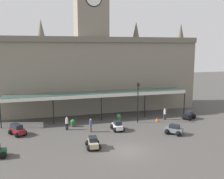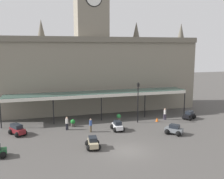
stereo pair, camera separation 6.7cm
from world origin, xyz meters
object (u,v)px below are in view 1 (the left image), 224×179
object	(u,v)px
pedestrian_beside_cars	(165,113)
pedestrian_crossing_forecourt	(91,125)
victorian_lamppost	(138,98)
planter_near_kerb	(73,123)
car_maroon_estate	(17,130)
planter_forecourt_centre	(119,117)
pedestrian_near_entrance	(67,123)
car_beige_sedan	(93,143)
car_black_sedan	(189,116)
car_grey_sedan	(174,130)
traffic_cone	(157,119)
car_white_sedan	(117,126)

from	to	relation	value
pedestrian_beside_cars	pedestrian_crossing_forecourt	bearing A→B (deg)	-167.49
victorian_lamppost	planter_near_kerb	xyz separation A→B (m)	(-8.78, 0.50, -2.91)
car_maroon_estate	planter_forecourt_centre	xyz separation A→B (m)	(13.22, 2.52, -0.07)
car_maroon_estate	planter_near_kerb	distance (m)	6.85
pedestrian_crossing_forecourt	pedestrian_beside_cars	world-z (taller)	same
pedestrian_crossing_forecourt	pedestrian_near_entrance	size ratio (longest dim) A/B	1.00
car_maroon_estate	planter_forecourt_centre	world-z (taller)	car_maroon_estate
car_beige_sedan	planter_near_kerb	bearing A→B (deg)	97.62
car_black_sedan	planter_near_kerb	size ratio (longest dim) A/B	2.35
planter_near_kerb	car_grey_sedan	bearing A→B (deg)	-29.35
car_beige_sedan	pedestrian_beside_cars	distance (m)	14.15
pedestrian_near_entrance	planter_forecourt_centre	distance (m)	7.73
car_black_sedan	planter_near_kerb	distance (m)	16.53
pedestrian_beside_cars	planter_forecourt_centre	xyz separation A→B (m)	(-6.46, 1.31, -0.42)
car_beige_sedan	pedestrian_near_entrance	world-z (taller)	pedestrian_near_entrance
pedestrian_crossing_forecourt	planter_near_kerb	bearing A→B (deg)	123.35
car_maroon_estate	traffic_cone	bearing A→B (deg)	2.25
pedestrian_crossing_forecourt	pedestrian_near_entrance	xyz separation A→B (m)	(-2.70, 1.62, 0.00)
car_grey_sedan	victorian_lamppost	xyz separation A→B (m)	(-2.36, 5.76, 2.90)
pedestrian_near_entrance	car_grey_sedan	bearing A→B (deg)	-23.05
pedestrian_beside_cars	victorian_lamppost	size ratio (longest dim) A/B	0.30
car_beige_sedan	pedestrian_near_entrance	bearing A→B (deg)	105.98
car_maroon_estate	pedestrian_crossing_forecourt	xyz separation A→B (m)	(8.50, -1.27, 0.34)
victorian_lamppost	planter_near_kerb	size ratio (longest dim) A/B	5.77
car_beige_sedan	pedestrian_crossing_forecourt	distance (m)	5.19
planter_forecourt_centre	planter_near_kerb	xyz separation A→B (m)	(-6.54, -1.02, 0.00)
victorian_lamppost	traffic_cone	xyz separation A→B (m)	(2.77, -0.29, -3.12)
car_black_sedan	car_beige_sedan	xyz separation A→B (m)	(-15.45, -6.95, 0.00)
victorian_lamppost	traffic_cone	distance (m)	4.18
victorian_lamppost	planter_near_kerb	world-z (taller)	victorian_lamppost
pedestrian_beside_cars	traffic_cone	xyz separation A→B (m)	(-1.44, -0.50, -0.63)
car_black_sedan	planter_forecourt_centre	bearing A→B (deg)	168.93
pedestrian_beside_cars	planter_near_kerb	world-z (taller)	pedestrian_beside_cars
pedestrian_near_entrance	car_black_sedan	bearing A→B (deg)	0.73
victorian_lamppost	planter_forecourt_centre	distance (m)	3.98
car_maroon_estate	traffic_cone	xyz separation A→B (m)	(18.23, 0.72, -0.29)
car_white_sedan	pedestrian_near_entrance	size ratio (longest dim) A/B	1.23
traffic_cone	pedestrian_near_entrance	bearing A→B (deg)	-178.33
pedestrian_crossing_forecourt	traffic_cone	bearing A→B (deg)	11.50
car_maroon_estate	traffic_cone	distance (m)	18.25
car_black_sedan	pedestrian_near_entrance	xyz separation A→B (m)	(-17.38, -0.22, 0.41)
pedestrian_crossing_forecourt	traffic_cone	world-z (taller)	pedestrian_crossing_forecourt
planter_near_kerb	pedestrian_beside_cars	bearing A→B (deg)	-1.29
car_grey_sedan	pedestrian_beside_cars	xyz separation A→B (m)	(1.85, 5.97, 0.41)
car_black_sedan	pedestrian_crossing_forecourt	xyz separation A→B (m)	(-14.68, -1.84, 0.41)
car_beige_sedan	planter_forecourt_centre	bearing A→B (deg)	58.37
car_black_sedan	victorian_lamppost	bearing A→B (deg)	176.84
car_grey_sedan	car_maroon_estate	bearing A→B (deg)	165.05
victorian_lamppost	car_beige_sedan	bearing A→B (deg)	-136.33
car_maroon_estate	pedestrian_near_entrance	size ratio (longest dim) A/B	1.46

